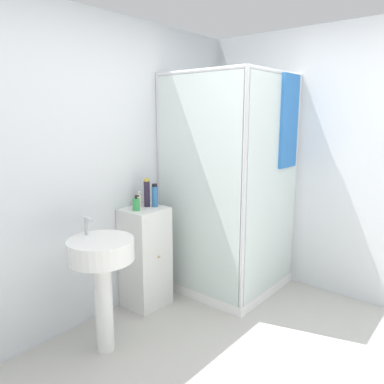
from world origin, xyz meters
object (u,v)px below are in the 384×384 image
soap_dispenser (136,204)px  sink (102,265)px  lotion_bottle_white (139,200)px  shampoo_bottle_tall_black (147,193)px  shampoo_bottle_blue (155,196)px

soap_dispenser → sink: bearing=-154.9°
soap_dispenser → lotion_bottle_white: lotion_bottle_white is taller
shampoo_bottle_tall_black → lotion_bottle_white: size_ratio=1.74×
shampoo_bottle_tall_black → lotion_bottle_white: bearing=136.3°
sink → shampoo_bottle_blue: shampoo_bottle_blue is taller
shampoo_bottle_tall_black → lotion_bottle_white: (-0.05, 0.05, -0.06)m
shampoo_bottle_tall_black → lotion_bottle_white: 0.10m
sink → shampoo_bottle_tall_black: 0.87m
sink → lotion_bottle_white: bearing=27.1°
sink → lotion_bottle_white: 0.83m
shampoo_bottle_tall_black → shampoo_bottle_blue: shampoo_bottle_tall_black is taller
shampoo_bottle_blue → lotion_bottle_white: (-0.09, 0.11, -0.04)m
soap_dispenser → lotion_bottle_white: 0.13m
sink → soap_dispenser: soap_dispenser is taller
soap_dispenser → shampoo_bottle_tall_black: 0.17m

